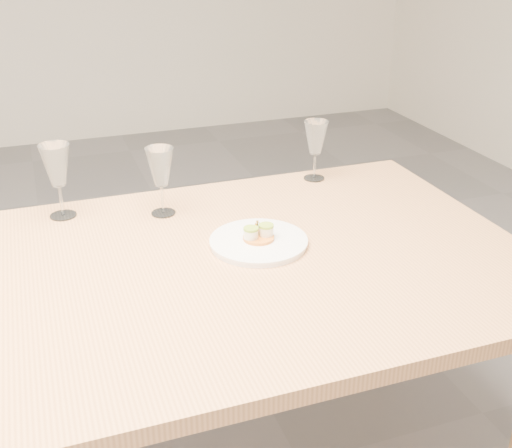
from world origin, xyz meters
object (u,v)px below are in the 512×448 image
object	(u,v)px
wine_glass_2	(160,168)
wine_glass_1	(56,167)
dining_table	(41,318)
wine_glass_3	(316,139)
dinner_plate	(259,241)

from	to	relation	value
wine_glass_2	wine_glass_1	bearing A→B (deg)	163.71
wine_glass_1	wine_glass_2	bearing A→B (deg)	-16.29
wine_glass_1	dining_table	bearing A→B (deg)	-102.60
wine_glass_2	dining_table	bearing A→B (deg)	-137.90
wine_glass_2	wine_glass_3	size ratio (longest dim) A/B	1.02
wine_glass_1	wine_glass_3	distance (m)	0.78
dining_table	wine_glass_3	world-z (taller)	wine_glass_3
wine_glass_1	wine_glass_3	size ratio (longest dim) A/B	1.10
dinner_plate	dining_table	bearing A→B (deg)	-174.53
dining_table	wine_glass_3	xyz separation A→B (m)	(0.87, 0.43, 0.20)
dining_table	dinner_plate	size ratio (longest dim) A/B	9.52
dinner_plate	wine_glass_2	size ratio (longest dim) A/B	1.29
dining_table	wine_glass_1	size ratio (longest dim) A/B	11.43
wine_glass_3	dinner_plate	bearing A→B (deg)	-130.86
wine_glass_3	wine_glass_2	bearing A→B (deg)	-168.61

